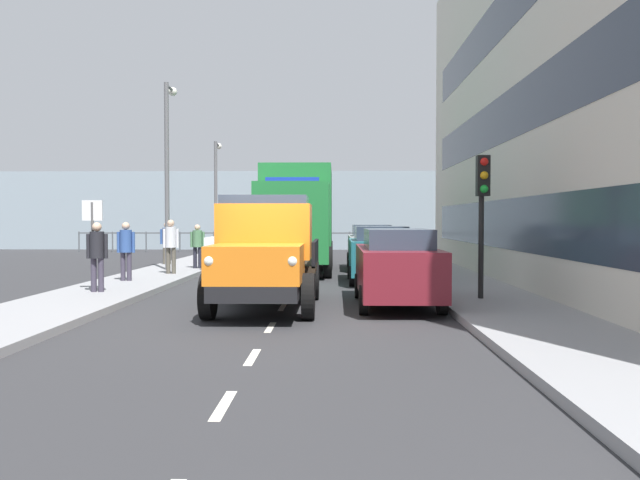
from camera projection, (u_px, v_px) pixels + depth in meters
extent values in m
plane|color=#2D2D30|center=(299.00, 280.00, 20.69)|extent=(80.00, 80.00, 0.00)
cube|color=gray|center=(448.00, 278.00, 20.58)|extent=(2.46, 36.78, 0.15)
cube|color=gray|center=(151.00, 278.00, 20.80)|extent=(2.46, 36.78, 0.15)
cube|color=silver|center=(224.00, 405.00, 6.80)|extent=(0.12, 1.10, 0.01)
cube|color=silver|center=(252.00, 357.00, 9.18)|extent=(0.12, 1.10, 0.01)
cube|color=silver|center=(270.00, 327.00, 11.71)|extent=(0.12, 1.10, 0.01)
cube|color=silver|center=(282.00, 307.00, 14.34)|extent=(0.12, 1.10, 0.01)
cube|color=silver|center=(290.00, 295.00, 16.75)|extent=(0.12, 1.10, 0.01)
cube|color=silver|center=(295.00, 286.00, 18.96)|extent=(0.12, 1.10, 0.01)
cube|color=silver|center=(300.00, 279.00, 21.27)|extent=(0.12, 1.10, 0.01)
cube|color=silver|center=(303.00, 273.00, 23.55)|extent=(0.12, 1.10, 0.01)
cube|color=silver|center=(306.00, 267.00, 26.23)|extent=(0.12, 1.10, 0.01)
cube|color=silver|center=(309.00, 263.00, 29.06)|extent=(0.12, 1.10, 0.01)
cube|color=silver|center=(311.00, 259.00, 31.81)|extent=(0.12, 1.10, 0.01)
cube|color=silver|center=(313.00, 256.00, 34.22)|extent=(0.12, 1.10, 0.01)
cube|color=silver|center=(315.00, 253.00, 37.01)|extent=(0.12, 1.10, 0.01)
cube|color=beige|center=(632.00, 71.00, 18.19)|extent=(6.94, 25.65, 12.09)
cube|color=#2D3847|center=(506.00, 224.00, 18.41)|extent=(0.08, 21.80, 1.40)
cube|color=#2D3847|center=(507.00, 117.00, 18.31)|extent=(0.08, 21.80, 1.40)
cube|color=#2D3847|center=(508.00, 8.00, 18.22)|extent=(0.08, 21.80, 1.40)
cube|color=#84939E|center=(317.00, 210.00, 41.98)|extent=(80.00, 0.80, 5.00)
cylinder|color=#4C5156|center=(556.00, 242.00, 38.12)|extent=(0.08, 0.08, 1.20)
cylinder|color=#4C5156|center=(521.00, 242.00, 38.17)|extent=(0.08, 0.08, 1.20)
cylinder|color=#4C5156|center=(487.00, 242.00, 38.21)|extent=(0.08, 0.08, 1.20)
cylinder|color=#4C5156|center=(452.00, 242.00, 38.26)|extent=(0.08, 0.08, 1.20)
cylinder|color=#4C5156|center=(418.00, 242.00, 38.31)|extent=(0.08, 0.08, 1.20)
cylinder|color=#4C5156|center=(384.00, 242.00, 38.35)|extent=(0.08, 0.08, 1.20)
cylinder|color=#4C5156|center=(350.00, 242.00, 38.40)|extent=(0.08, 0.08, 1.20)
cylinder|color=#4C5156|center=(315.00, 242.00, 38.45)|extent=(0.08, 0.08, 1.20)
cylinder|color=#4C5156|center=(281.00, 242.00, 38.49)|extent=(0.08, 0.08, 1.20)
cylinder|color=#4C5156|center=(248.00, 242.00, 38.54)|extent=(0.08, 0.08, 1.20)
cylinder|color=#4C5156|center=(214.00, 242.00, 38.59)|extent=(0.08, 0.08, 1.20)
cylinder|color=#4C5156|center=(180.00, 242.00, 38.63)|extent=(0.08, 0.08, 1.20)
cylinder|color=#4C5156|center=(146.00, 242.00, 38.68)|extent=(0.08, 0.08, 1.20)
cylinder|color=#4C5156|center=(113.00, 242.00, 38.73)|extent=(0.08, 0.08, 1.20)
cylinder|color=#4C5156|center=(79.00, 242.00, 38.77)|extent=(0.08, 0.08, 1.20)
cube|color=#4C5156|center=(315.00, 233.00, 38.43)|extent=(28.00, 0.08, 0.08)
cube|color=black|center=(267.00, 280.00, 14.27)|extent=(1.64, 5.60, 0.30)
cube|color=orange|center=(257.00, 263.00, 12.41)|extent=(1.72, 1.90, 0.70)
cube|color=silver|center=(251.00, 268.00, 11.51)|extent=(1.16, 0.08, 0.56)
sphere|color=white|center=(293.00, 261.00, 11.49)|extent=(0.20, 0.20, 0.20)
sphere|color=white|center=(209.00, 261.00, 11.53)|extent=(0.20, 0.20, 0.20)
cube|color=orange|center=(265.00, 231.00, 13.90)|extent=(1.93, 1.34, 1.15)
cube|color=#2D3847|center=(265.00, 209.00, 13.89)|extent=(1.78, 1.23, 0.56)
cube|color=#2D2319|center=(273.00, 266.00, 15.61)|extent=(2.10, 2.80, 0.16)
cube|color=black|center=(315.00, 252.00, 15.57)|extent=(0.08, 2.80, 0.56)
cube|color=black|center=(231.00, 252.00, 15.62)|extent=(0.08, 2.80, 0.56)
cylinder|color=black|center=(308.00, 297.00, 12.57)|extent=(0.24, 0.90, 0.90)
cylinder|color=black|center=(208.00, 296.00, 12.62)|extent=(0.24, 0.90, 0.90)
cylinder|color=black|center=(314.00, 281.00, 15.79)|extent=(0.24, 0.90, 0.90)
cylinder|color=black|center=(234.00, 281.00, 15.84)|extent=(0.24, 0.90, 0.90)
cube|color=#1E7033|center=(292.00, 223.00, 21.41)|extent=(2.40, 2.21, 2.60)
cube|color=#2D3847|center=(292.00, 205.00, 21.39)|extent=(2.20, 2.04, 0.80)
cube|color=#1933B2|center=(292.00, 180.00, 21.36)|extent=(1.75, 0.20, 0.16)
cube|color=#1E7033|center=(299.00, 208.00, 25.38)|extent=(2.50, 5.95, 3.00)
cube|color=black|center=(298.00, 252.00, 24.50)|extent=(2.00, 8.07, 0.36)
cylinder|color=black|center=(328.00, 262.00, 21.50)|extent=(0.28, 1.04, 1.04)
cylinder|color=black|center=(258.00, 262.00, 21.56)|extent=(0.28, 1.04, 1.04)
cylinder|color=black|center=(329.00, 256.00, 25.11)|extent=(0.28, 1.04, 1.04)
cylinder|color=black|center=(269.00, 256.00, 25.17)|extent=(0.28, 1.04, 1.04)
cylinder|color=black|center=(329.00, 253.00, 27.24)|extent=(0.28, 1.04, 1.04)
cylinder|color=black|center=(274.00, 253.00, 27.29)|extent=(0.28, 1.04, 1.04)
cube|color=maroon|center=(396.00, 270.00, 14.62)|extent=(1.66, 4.55, 1.00)
cube|color=#2D3847|center=(397.00, 238.00, 14.40)|extent=(1.36, 2.50, 0.42)
cylinder|color=black|center=(359.00, 286.00, 16.06)|extent=(0.18, 0.60, 0.60)
cylinder|color=black|center=(423.00, 286.00, 16.03)|extent=(0.18, 0.60, 0.60)
cylinder|color=black|center=(364.00, 300.00, 13.24)|extent=(0.18, 0.60, 0.60)
cylinder|color=black|center=(442.00, 300.00, 13.21)|extent=(0.18, 0.60, 0.60)
cube|color=#1E6670|center=(380.00, 256.00, 19.99)|extent=(1.84, 3.85, 1.00)
cube|color=#2D3847|center=(380.00, 233.00, 19.77)|extent=(1.51, 2.12, 0.42)
cylinder|color=black|center=(350.00, 270.00, 21.22)|extent=(0.18, 0.60, 0.60)
cylinder|color=black|center=(404.00, 270.00, 21.18)|extent=(0.18, 0.60, 0.60)
cylinder|color=black|center=(352.00, 276.00, 18.83)|extent=(0.18, 0.60, 0.60)
cylinder|color=black|center=(413.00, 276.00, 18.79)|extent=(0.18, 0.60, 0.60)
cube|color=#B7BABF|center=(371.00, 249.00, 25.21)|extent=(1.68, 3.94, 1.00)
cube|color=#2D3847|center=(371.00, 230.00, 24.99)|extent=(1.38, 2.16, 0.42)
cylinder|color=black|center=(349.00, 260.00, 26.47)|extent=(0.18, 0.60, 0.60)
cylinder|color=black|center=(389.00, 260.00, 26.43)|extent=(0.18, 0.60, 0.60)
cylinder|color=black|center=(351.00, 264.00, 24.03)|extent=(0.18, 0.60, 0.60)
cylinder|color=black|center=(394.00, 264.00, 23.99)|extent=(0.18, 0.60, 0.60)
cube|color=white|center=(238.00, 249.00, 24.86)|extent=(1.74, 4.37, 1.00)
cube|color=#2D3847|center=(239.00, 230.00, 25.03)|extent=(1.43, 2.40, 0.42)
cylinder|color=black|center=(256.00, 265.00, 23.50)|extent=(0.18, 0.60, 0.60)
cylinder|color=black|center=(210.00, 265.00, 23.54)|extent=(0.18, 0.60, 0.60)
cylinder|color=black|center=(264.00, 260.00, 26.21)|extent=(0.18, 0.60, 0.60)
cylinder|color=black|center=(223.00, 260.00, 26.24)|extent=(0.18, 0.60, 0.60)
cube|color=#B21E1E|center=(258.00, 243.00, 31.18)|extent=(1.75, 4.61, 1.00)
cube|color=#2D3847|center=(258.00, 228.00, 31.36)|extent=(1.43, 2.54, 0.42)
cylinder|color=black|center=(272.00, 255.00, 29.75)|extent=(0.18, 0.60, 0.60)
cylinder|color=black|center=(236.00, 255.00, 29.79)|extent=(0.18, 0.60, 0.60)
cylinder|color=black|center=(278.00, 252.00, 32.61)|extent=(0.18, 0.60, 0.60)
cylinder|color=black|center=(245.00, 252.00, 32.65)|extent=(0.18, 0.60, 0.60)
cube|color=black|center=(272.00, 239.00, 37.87)|extent=(1.77, 3.99, 1.00)
cube|color=#2D3847|center=(272.00, 227.00, 38.05)|extent=(1.45, 2.19, 0.42)
cylinder|color=black|center=(284.00, 248.00, 36.63)|extent=(0.18, 0.60, 0.60)
cylinder|color=black|center=(254.00, 248.00, 36.67)|extent=(0.18, 0.60, 0.60)
cylinder|color=black|center=(288.00, 247.00, 39.10)|extent=(0.18, 0.60, 0.60)
cylinder|color=black|center=(260.00, 247.00, 39.14)|extent=(0.18, 0.60, 0.60)
cylinder|color=#383342|center=(101.00, 275.00, 16.08)|extent=(0.14, 0.14, 0.83)
cylinder|color=#383342|center=(94.00, 275.00, 16.09)|extent=(0.14, 0.14, 0.83)
cylinder|color=black|center=(97.00, 245.00, 16.06)|extent=(0.34, 0.34, 0.65)
cylinder|color=black|center=(106.00, 246.00, 16.06)|extent=(0.09, 0.09, 0.60)
cylinder|color=black|center=(88.00, 246.00, 16.07)|extent=(0.09, 0.09, 0.60)
sphere|color=tan|center=(97.00, 227.00, 16.05)|extent=(0.22, 0.22, 0.22)
cylinder|color=#383342|center=(129.00, 267.00, 19.01)|extent=(0.14, 0.14, 0.82)
cylinder|color=#383342|center=(123.00, 267.00, 19.01)|extent=(0.14, 0.14, 0.82)
cylinder|color=#2D4C8C|center=(126.00, 241.00, 18.99)|extent=(0.34, 0.34, 0.65)
cylinder|color=#2D4C8C|center=(133.00, 242.00, 18.98)|extent=(0.09, 0.09, 0.60)
cylinder|color=#2D4C8C|center=(118.00, 242.00, 18.99)|extent=(0.09, 0.09, 0.60)
sphere|color=tan|center=(126.00, 226.00, 18.97)|extent=(0.22, 0.22, 0.22)
cylinder|color=#4C473D|center=(174.00, 261.00, 21.47)|extent=(0.14, 0.14, 0.86)
cylinder|color=#4C473D|center=(168.00, 261.00, 21.47)|extent=(0.14, 0.14, 0.86)
cylinder|color=silver|center=(171.00, 237.00, 21.45)|extent=(0.34, 0.34, 0.68)
cylinder|color=silver|center=(178.00, 238.00, 21.44)|extent=(0.09, 0.09, 0.62)
cylinder|color=silver|center=(164.00, 238.00, 21.45)|extent=(0.09, 0.09, 0.62)
sphere|color=tan|center=(171.00, 223.00, 21.43)|extent=(0.23, 0.23, 0.23)
cylinder|color=black|center=(200.00, 258.00, 23.86)|extent=(0.14, 0.14, 0.77)
cylinder|color=black|center=(195.00, 258.00, 23.86)|extent=(0.14, 0.14, 0.77)
cylinder|color=#47724C|center=(197.00, 239.00, 23.84)|extent=(0.34, 0.34, 0.61)
cylinder|color=#47724C|center=(203.00, 239.00, 23.84)|extent=(0.09, 0.09, 0.56)
cylinder|color=#47724C|center=(191.00, 239.00, 23.85)|extent=(0.09, 0.09, 0.56)
sphere|color=tan|center=(197.00, 227.00, 23.83)|extent=(0.21, 0.21, 0.21)
cylinder|color=#4C473D|center=(169.00, 254.00, 26.04)|extent=(0.14, 0.14, 0.81)
cylinder|color=#4C473D|center=(165.00, 254.00, 26.05)|extent=(0.14, 0.14, 0.81)
cylinder|color=#2D4C8C|center=(167.00, 236.00, 26.02)|extent=(0.34, 0.34, 0.64)
cylinder|color=#2D4C8C|center=(172.00, 237.00, 26.02)|extent=(0.09, 0.09, 0.59)
cylinder|color=#2D4C8C|center=(161.00, 237.00, 26.03)|extent=(0.09, 0.09, 0.59)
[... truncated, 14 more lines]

